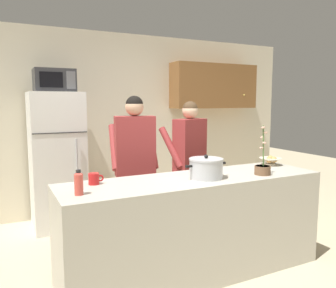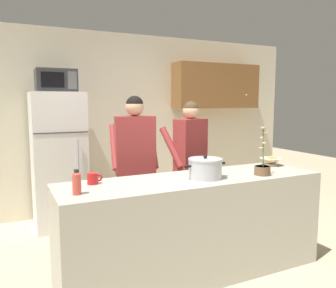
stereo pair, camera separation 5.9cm
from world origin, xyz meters
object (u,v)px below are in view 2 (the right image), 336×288
Objects in this scene: refrigerator at (59,160)px; cooking_pot at (205,168)px; potted_orchid at (262,168)px; person_by_sink at (190,152)px; microwave at (56,81)px; coffee_mug at (93,179)px; person_near_pot at (135,154)px; bottle_near_edge at (77,182)px; bread_bowl at (271,161)px.

cooking_pot is at bearing -62.07° from refrigerator.
potted_orchid reaches higher than cooking_pot.
microwave is at bearing 145.95° from person_by_sink.
potted_orchid reaches higher than coffee_mug.
person_near_pot is 8.77× the size of bottle_near_edge.
bottle_near_edge is at bearing -177.58° from cooking_pot.
refrigerator is at bearing 85.85° from bottle_near_edge.
bottle_near_edge reaches higher than coffee_mug.
cooking_pot is 1.74× the size of bread_bowl.
person_by_sink is (0.73, 0.08, -0.04)m from person_near_pot.
bread_bowl is (1.34, -0.64, -0.08)m from person_near_pot.
person_by_sink is 12.34× the size of coffee_mug.
person_near_pot is at bearing -57.24° from microwave.
person_near_pot is 3.97× the size of cooking_pot.
person_by_sink is at bearing 100.10° from potted_orchid.
cooking_pot is at bearing -166.98° from bread_bowl.
potted_orchid is (1.58, -2.02, 0.12)m from refrigerator.
bread_bowl is at bearing 13.02° from cooking_pot.
coffee_mug is 0.28× the size of potted_orchid.
bread_bowl is at bearing -25.50° from person_near_pot.
person_near_pot is 6.93× the size of bread_bowl.
microwave is 1.99× the size of bread_bowl.
microwave is 1.47m from person_near_pot.
coffee_mug is at bearing -133.79° from person_near_pot.
microwave is 2.12m from bottle_near_edge.
refrigerator is 1.97m from bottle_near_edge.
cooking_pot is (-0.37, -0.95, 0.01)m from person_by_sink.
person_by_sink is at bearing 33.14° from bottle_near_edge.
microwave is at bearing 91.50° from coffee_mug.
person_by_sink is 1.02m from cooking_pot.
person_by_sink reaches higher than potted_orchid.
potted_orchid is at bearing -140.81° from bread_bowl.
microwave is 0.29× the size of person_near_pot.
potted_orchid is (0.92, -0.98, -0.06)m from person_near_pot.
bottle_near_edge is at bearing 177.83° from potted_orchid.
person_by_sink is at bearing 68.45° from cooking_pot.
bottle_near_edge is (-0.80, -0.91, -0.03)m from person_near_pot.
microwave is 1.14× the size of cooking_pot.
bread_bowl is (0.98, 0.23, -0.04)m from cooking_pot.
person_near_pot is (0.66, -1.02, -0.82)m from microwave.
refrigerator reaches higher than potted_orchid.
microwave reaches higher than refrigerator.
refrigerator reaches higher than coffee_mug.
microwave is 2.75m from bread_bowl.
cooking_pot reaches higher than coffee_mug.
microwave is 2.51× the size of bottle_near_edge.
refrigerator is at bearing 122.21° from person_near_pot.
microwave reaches higher than bread_bowl.
refrigerator is at bearing 127.93° from potted_orchid.
refrigerator is 1.69m from coffee_mug.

